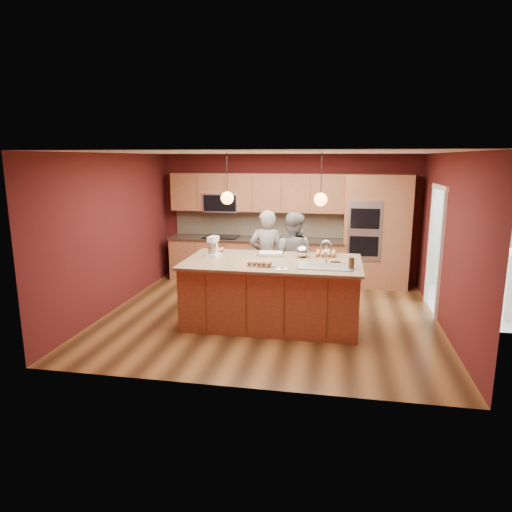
% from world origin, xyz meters
% --- Properties ---
extents(floor, '(5.50, 5.50, 0.00)m').
position_xyz_m(floor, '(0.00, 0.00, 0.00)').
color(floor, '#3E2612').
rests_on(floor, ground).
extents(ceiling, '(5.50, 5.50, 0.00)m').
position_xyz_m(ceiling, '(0.00, 0.00, 2.70)').
color(ceiling, white).
rests_on(ceiling, ground).
extents(wall_back, '(5.50, 0.00, 5.50)m').
position_xyz_m(wall_back, '(0.00, 2.50, 1.35)').
color(wall_back, '#4C1615').
rests_on(wall_back, ground).
extents(wall_front, '(5.50, 0.00, 5.50)m').
position_xyz_m(wall_front, '(0.00, -2.50, 1.35)').
color(wall_front, '#4C1615').
rests_on(wall_front, ground).
extents(wall_left, '(0.00, 5.00, 5.00)m').
position_xyz_m(wall_left, '(-2.75, 0.00, 1.35)').
color(wall_left, '#4C1615').
rests_on(wall_left, ground).
extents(wall_right, '(0.00, 5.00, 5.00)m').
position_xyz_m(wall_right, '(2.75, 0.00, 1.35)').
color(wall_right, '#4C1615').
rests_on(wall_right, ground).
extents(cabinet_run, '(3.74, 0.64, 2.30)m').
position_xyz_m(cabinet_run, '(-0.68, 2.25, 0.98)').
color(cabinet_run, brown).
rests_on(cabinet_run, floor).
extents(oven_column, '(1.30, 0.62, 2.30)m').
position_xyz_m(oven_column, '(1.85, 2.19, 1.15)').
color(oven_column, brown).
rests_on(oven_column, floor).
extents(doorway_trim, '(0.08, 1.11, 2.20)m').
position_xyz_m(doorway_trim, '(2.73, 0.80, 1.05)').
color(doorway_trim, white).
rests_on(doorway_trim, wall_right).
extents(pendant_left, '(0.20, 0.20, 0.80)m').
position_xyz_m(pendant_left, '(-0.64, -0.27, 2.00)').
color(pendant_left, black).
rests_on(pendant_left, ceiling).
extents(pendant_right, '(0.20, 0.20, 0.80)m').
position_xyz_m(pendant_right, '(0.81, -0.27, 2.00)').
color(pendant_right, black).
rests_on(pendant_right, ceiling).
extents(island, '(2.78, 1.55, 1.40)m').
position_xyz_m(island, '(0.10, -0.27, 0.52)').
color(island, brown).
rests_on(island, floor).
extents(person_left, '(0.70, 0.53, 1.71)m').
position_xyz_m(person_left, '(-0.18, 0.76, 0.85)').
color(person_left, black).
rests_on(person_left, floor).
extents(person_right, '(0.92, 0.78, 1.68)m').
position_xyz_m(person_right, '(0.29, 0.76, 0.84)').
color(person_right, slate).
rests_on(person_right, floor).
extents(stand_mixer, '(0.21, 0.27, 0.33)m').
position_xyz_m(stand_mixer, '(-0.93, -0.13, 1.17)').
color(stand_mixer, white).
rests_on(stand_mixer, island).
extents(sheet_cake, '(0.46, 0.35, 0.05)m').
position_xyz_m(sheet_cake, '(-0.01, 0.15, 1.05)').
color(sheet_cake, '#BBBEC1').
rests_on(sheet_cake, island).
extents(cooling_rack, '(0.47, 0.37, 0.02)m').
position_xyz_m(cooling_rack, '(-0.05, -0.61, 1.03)').
color(cooling_rack, silver).
rests_on(cooling_rack, island).
extents(mixing_bowl, '(0.23, 0.23, 0.20)m').
position_xyz_m(mixing_bowl, '(0.53, 0.08, 1.12)').
color(mixing_bowl, silver).
rests_on(mixing_bowl, island).
extents(plate, '(0.16, 0.16, 0.01)m').
position_xyz_m(plate, '(0.31, -0.85, 1.03)').
color(plate, white).
rests_on(plate, island).
extents(tumbler, '(0.08, 0.08, 0.17)m').
position_xyz_m(tumbler, '(1.30, -0.58, 1.11)').
color(tumbler, '#3D2A14').
rests_on(tumbler, island).
extents(phone, '(0.16, 0.12, 0.01)m').
position_xyz_m(phone, '(1.06, -0.22, 1.03)').
color(phone, black).
rests_on(phone, island).
extents(cupcakes_left, '(0.17, 0.26, 0.08)m').
position_xyz_m(cupcakes_left, '(-0.93, 0.18, 1.06)').
color(cupcakes_left, '#DB9154').
rests_on(cupcakes_left, island).
extents(cupcakes_rack, '(0.38, 0.15, 0.07)m').
position_xyz_m(cupcakes_rack, '(-0.05, -0.71, 1.08)').
color(cupcakes_rack, '#DB9154').
rests_on(cupcakes_rack, island).
extents(cupcakes_right, '(0.34, 0.34, 0.08)m').
position_xyz_m(cupcakes_right, '(0.90, 0.25, 1.06)').
color(cupcakes_right, '#DB9154').
rests_on(cupcakes_right, island).
extents(dryer, '(0.71, 0.73, 0.97)m').
position_xyz_m(dryer, '(4.22, 1.48, 0.49)').
color(dryer, white).
rests_on(dryer, floor).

